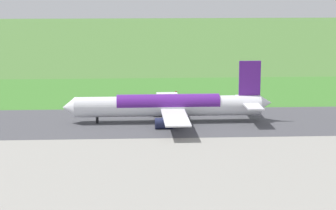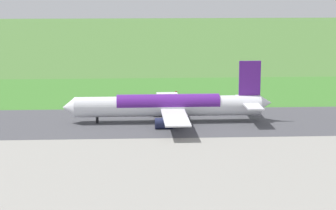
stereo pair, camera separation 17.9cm
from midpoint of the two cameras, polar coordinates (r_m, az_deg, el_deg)
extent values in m
plane|color=#477233|center=(177.69, 4.68, -1.37)|extent=(800.00, 800.00, 0.00)
cube|color=#47474C|center=(177.68, 4.68, -1.36)|extent=(600.00, 35.15, 0.06)
cube|color=#3C782B|center=(210.78, 3.42, 0.63)|extent=(600.00, 80.00, 0.04)
cylinder|color=white|center=(175.44, -0.03, -0.10)|extent=(48.04, 5.60, 5.20)
cone|color=white|center=(175.69, -8.36, -0.20)|extent=(3.04, 4.96, 4.94)
cone|color=white|center=(178.68, 8.06, 0.19)|extent=(3.54, 4.45, 4.42)
cube|color=#591E8C|center=(176.79, 6.82, 2.25)|extent=(5.60, 0.55, 9.00)
cube|color=white|center=(172.55, 7.10, -0.10)|extent=(4.08, 9.03, 0.36)
cube|color=white|center=(183.18, 6.47, 0.57)|extent=(4.08, 9.03, 0.36)
cube|color=white|center=(164.84, 0.56, -0.97)|extent=(6.18, 22.05, 0.35)
cube|color=white|center=(186.35, 0.06, 0.44)|extent=(6.18, 22.05, 0.35)
cylinder|color=#23284C|center=(168.62, -0.38, -1.56)|extent=(4.52, 2.84, 2.80)
cylinder|color=#23284C|center=(183.26, -0.65, -0.53)|extent=(4.52, 2.84, 2.80)
cylinder|color=black|center=(175.74, -5.98, -0.97)|extent=(0.70, 0.70, 3.42)
cylinder|color=black|center=(172.25, 1.05, -1.15)|extent=(0.70, 0.70, 3.42)
cylinder|color=black|center=(180.05, 0.84, -0.62)|extent=(0.70, 0.70, 3.42)
cylinder|color=#591E8C|center=(175.34, -0.03, 0.07)|extent=(26.44, 5.45, 5.23)
cylinder|color=slate|center=(206.58, 0.65, 0.72)|extent=(0.10, 0.10, 2.07)
cube|color=red|center=(206.37, 0.65, 1.08)|extent=(0.60, 0.04, 0.60)
cone|color=orange|center=(207.20, -1.18, 0.53)|extent=(0.40, 0.40, 0.55)
camera|label=1|loc=(0.09, -90.03, -0.01)|focal=72.87mm
camera|label=2|loc=(0.09, 89.97, 0.01)|focal=72.87mm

